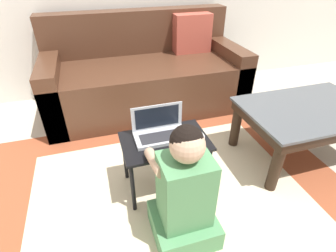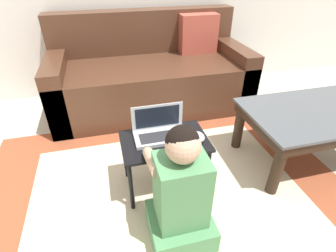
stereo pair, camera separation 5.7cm
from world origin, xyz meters
The scene contains 8 objects.
ground_plane centered at (0.00, 0.00, 0.00)m, with size 16.00×16.00×0.00m, color beige.
area_rug centered at (-0.07, -0.05, 0.00)m, with size 2.32×1.99×0.01m.
couch centered at (0.08, 1.28, 0.29)m, with size 1.79×0.84×0.84m.
coffee_table centered at (0.96, 0.16, 0.34)m, with size 0.90×0.60×0.41m.
laptop_desk centered at (-0.07, 0.14, 0.32)m, with size 0.50×0.33×0.37m.
laptop centered at (-0.08, 0.18, 0.40)m, with size 0.31×0.17×0.18m.
computer_mouse centered at (0.12, 0.10, 0.39)m, with size 0.07×0.10×0.04m.
person_seated centered at (-0.08, -0.22, 0.29)m, with size 0.32×0.42×0.69m.
Camera 1 is at (-0.41, -1.04, 1.27)m, focal length 28.00 mm.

